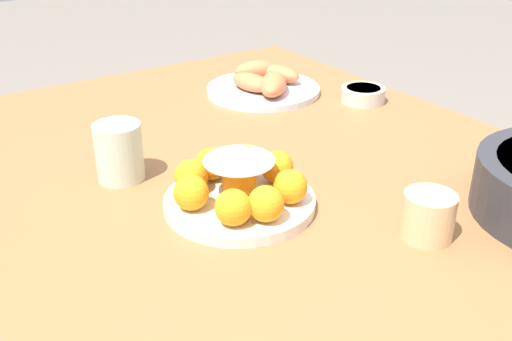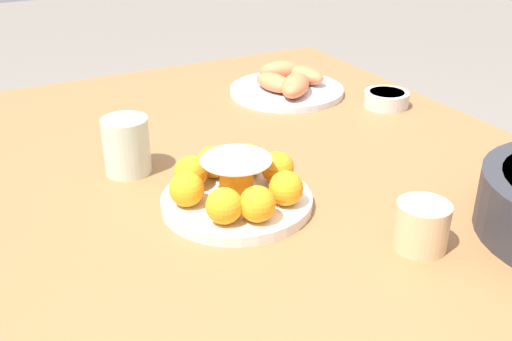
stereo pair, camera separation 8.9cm
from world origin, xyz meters
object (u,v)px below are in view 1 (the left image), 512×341
Objects in this scene: seafood_platter at (264,84)px; sauce_bowl at (363,94)px; cup_far at (428,216)px; dining_table at (271,233)px; cake_plate at (239,187)px; cup_near at (119,152)px.

sauce_bowl is at bearing 40.97° from seafood_platter.
sauce_bowl is at bearing 145.81° from cup_far.
cake_plate reaches higher than dining_table.
seafood_platter is at bearing 165.55° from cup_far.
cake_plate is 0.21m from cup_near.
sauce_bowl is (-0.19, 0.38, 0.11)m from dining_table.
cake_plate reaches higher than sauce_bowl.
seafood_platter is 3.58× the size of cup_far.
cake_plate is at bearing 30.32° from cup_near.
cup_far is at bearing -14.45° from seafood_platter.
cup_far reaches higher than seafood_platter.
sauce_bowl is 0.53m from cup_far.
cake_plate is at bearing -39.12° from seafood_platter.
dining_table is at bearing 52.26° from cup_near.
cup_far reaches higher than dining_table.
cup_near is at bearing -127.74° from dining_table.
cup_near is at bearing -85.34° from sauce_bowl.
dining_table is 5.36× the size of seafood_platter.
sauce_bowl is 1.33× the size of cup_far.
dining_table is 0.44m from seafood_platter.
cup_far is (0.21, 0.16, 0.00)m from cake_plate.
cup_far is (0.60, -0.15, 0.01)m from seafood_platter.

